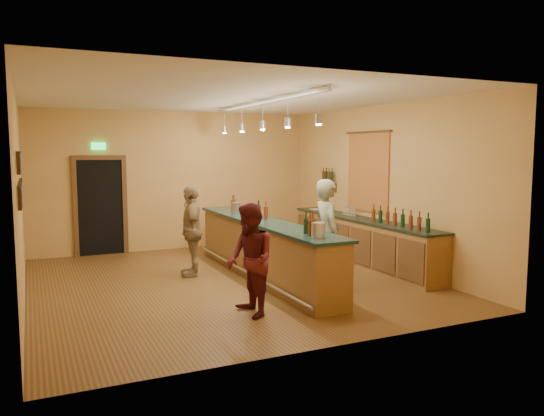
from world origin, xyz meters
name	(u,v)px	position (x,y,z in m)	size (l,w,h in m)	color
floor	(227,281)	(0.00, 0.00, 0.00)	(7.00, 7.00, 0.00)	#593219
ceiling	(225,98)	(0.00, 0.00, 3.20)	(6.50, 7.00, 0.02)	silver
wall_back	(175,181)	(0.00, 3.50, 1.60)	(6.50, 0.02, 3.20)	#B58A44
wall_front	(330,212)	(0.00, -3.50, 1.60)	(6.50, 0.02, 3.20)	#B58A44
wall_left	(19,198)	(-3.25, 0.00, 1.60)	(0.02, 7.00, 3.20)	#B58A44
wall_right	(380,186)	(3.25, 0.00, 1.60)	(0.02, 7.00, 3.20)	#B58A44
doorway	(100,204)	(-1.70, 3.47, 1.13)	(1.15, 0.09, 2.48)	black
tapestry	(368,173)	(3.23, 0.40, 1.85)	(0.03, 1.40, 1.60)	#A93121
bottle_shelf	(328,178)	(3.17, 1.90, 1.67)	(0.17, 0.55, 0.54)	#513718
picture_grid	(21,177)	(-3.21, -0.75, 1.95)	(0.06, 2.20, 0.70)	#382111
back_counter	(362,241)	(2.97, 0.18, 0.49)	(0.60, 4.55, 1.27)	brown
tasting_bar	(263,245)	(0.69, 0.00, 0.61)	(0.73, 5.10, 1.38)	brown
pendant_track	(263,112)	(0.69, 0.00, 2.98)	(0.11, 4.60, 0.50)	silver
bartender	(327,234)	(1.37, -1.13, 0.92)	(0.67, 0.44, 1.83)	gray
customer_a	(250,260)	(-0.37, -1.99, 0.79)	(0.77, 0.60, 1.58)	#59191E
customer_b	(192,231)	(-0.43, 0.70, 0.84)	(0.98, 0.41, 1.68)	#997A51
bar_stool	(299,233)	(1.83, 0.77, 0.63)	(0.37, 0.37, 0.77)	#A7874B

